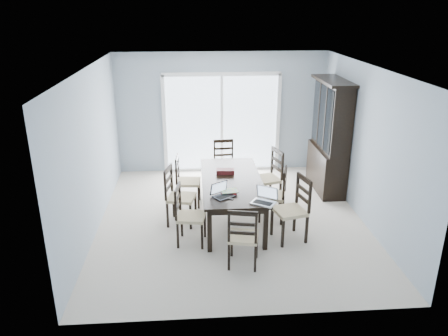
{
  "coord_description": "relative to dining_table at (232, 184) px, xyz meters",
  "views": [
    {
      "loc": [
        -0.63,
        -6.74,
        3.5
      ],
      "look_at": [
        -0.13,
        0.0,
        0.97
      ],
      "focal_mm": 35.0,
      "sensor_mm": 36.0,
      "label": 1
    }
  ],
  "objects": [
    {
      "name": "chair_end_far",
      "position": [
        -0.01,
        1.6,
        -0.09
      ],
      "size": [
        0.44,
        0.45,
        1.09
      ],
      "rotation": [
        0.0,
        0.0,
        3.22
      ],
      "color": "black",
      "rests_on": "floor"
    },
    {
      "name": "cell_phone",
      "position": [
        -0.09,
        -0.77,
        0.08
      ],
      "size": [
        0.11,
        0.08,
        0.01
      ],
      "primitive_type": "cube",
      "rotation": [
        0.0,
        0.0,
        -0.48
      ],
      "color": "black",
      "rests_on": "dining_table"
    },
    {
      "name": "ceiling",
      "position": [
        0.0,
        0.0,
        1.93
      ],
      "size": [
        5.0,
        5.0,
        0.0
      ],
      "primitive_type": "plane",
      "rotation": [
        3.14,
        0.0,
        0.0
      ],
      "color": "white",
      "rests_on": "back_wall"
    },
    {
      "name": "laptop_silver",
      "position": [
        0.38,
        -0.96,
        0.13
      ],
      "size": [
        0.42,
        0.38,
        0.24
      ],
      "rotation": [
        0.0,
        0.0,
        -0.56
      ],
      "color": "#B4B4B6",
      "rests_on": "dining_table"
    },
    {
      "name": "dining_table",
      "position": [
        0.0,
        0.0,
        0.0
      ],
      "size": [
        1.0,
        2.2,
        0.75
      ],
      "color": "black",
      "rests_on": "floor"
    },
    {
      "name": "back_wall",
      "position": [
        0.0,
        2.5,
        0.63
      ],
      "size": [
        4.5,
        0.02,
        2.6
      ],
      "primitive_type": "cube",
      "color": "#92A1AF",
      "rests_on": "floor"
    },
    {
      "name": "chair_left_mid",
      "position": [
        -0.95,
        -0.02,
        -0.06
      ],
      "size": [
        0.53,
        0.52,
        1.15
      ],
      "rotation": [
        0.0,
        0.0,
        -1.8
      ],
      "color": "black",
      "rests_on": "floor"
    },
    {
      "name": "sliding_door",
      "position": [
        0.0,
        2.48,
        0.41
      ],
      "size": [
        2.52,
        0.05,
        2.18
      ],
      "color": "silver",
      "rests_on": "floor"
    },
    {
      "name": "chair_left_far",
      "position": [
        -0.83,
        0.71,
        -0.09
      ],
      "size": [
        0.45,
        0.44,
        1.1
      ],
      "rotation": [
        0.0,
        0.0,
        -1.64
      ],
      "color": "black",
      "rests_on": "floor"
    },
    {
      "name": "balcony",
      "position": [
        0.0,
        3.5,
        -0.72
      ],
      "size": [
        4.5,
        2.0,
        0.1
      ],
      "primitive_type": "cube",
      "color": "gray",
      "rests_on": "ground"
    },
    {
      "name": "chair_right_near",
      "position": [
        0.94,
        -0.69,
        -0.04
      ],
      "size": [
        0.56,
        0.55,
        1.2
      ],
      "rotation": [
        0.0,
        0.0,
        1.82
      ],
      "color": "black",
      "rests_on": "floor"
    },
    {
      "name": "chair_left_near",
      "position": [
        -0.78,
        -0.7,
        -0.09
      ],
      "size": [
        0.48,
        0.47,
        1.1
      ],
      "rotation": [
        0.0,
        0.0,
        -1.72
      ],
      "color": "black",
      "rests_on": "floor"
    },
    {
      "name": "wall_left",
      "position": [
        -2.25,
        0.0,
        0.63
      ],
      "size": [
        0.02,
        5.0,
        2.6
      ],
      "primitive_type": "cube",
      "color": "#92A1AF",
      "rests_on": "floor"
    },
    {
      "name": "floor",
      "position": [
        0.0,
        0.0,
        -0.67
      ],
      "size": [
        5.0,
        5.0,
        0.0
      ],
      "primitive_type": "plane",
      "color": "beige",
      "rests_on": "ground"
    },
    {
      "name": "hot_tub",
      "position": [
        -0.74,
        3.51,
        -0.15
      ],
      "size": [
        2.1,
        1.9,
        1.04
      ],
      "rotation": [
        0.0,
        0.0,
        -0.06
      ],
      "color": "brown",
      "rests_on": "balcony"
    },
    {
      "name": "wall_right",
      "position": [
        2.25,
        0.0,
        0.63
      ],
      "size": [
        0.02,
        5.0,
        2.6
      ],
      "primitive_type": "cube",
      "color": "#92A1AF",
      "rests_on": "floor"
    },
    {
      "name": "book_stack",
      "position": [
        -0.09,
        -0.54,
        0.1
      ],
      "size": [
        0.28,
        0.23,
        0.04
      ],
      "rotation": [
        0.0,
        0.0,
        -0.02
      ],
      "color": "maroon",
      "rests_on": "dining_table"
    },
    {
      "name": "china_hutch",
      "position": [
        2.02,
        1.25,
        0.4
      ],
      "size": [
        0.5,
        1.38,
        2.2
      ],
      "color": "black",
      "rests_on": "floor"
    },
    {
      "name": "railing",
      "position": [
        0.0,
        4.5,
        -0.12
      ],
      "size": [
        4.5,
        0.06,
        1.1
      ],
      "primitive_type": "cube",
      "color": "#99999E",
      "rests_on": "balcony"
    },
    {
      "name": "chair_right_mid",
      "position": [
        0.79,
        -0.03,
        -0.1
      ],
      "size": [
        0.52,
        0.51,
        1.09
      ],
      "rotation": [
        0.0,
        0.0,
        1.29
      ],
      "color": "black",
      "rests_on": "floor"
    },
    {
      "name": "chair_right_far",
      "position": [
        0.79,
        0.66,
        -0.04
      ],
      "size": [
        0.57,
        0.56,
        1.2
      ],
      "rotation": [
        0.0,
        0.0,
        1.86
      ],
      "color": "black",
      "rests_on": "floor"
    },
    {
      "name": "game_box",
      "position": [
        -0.09,
        0.3,
        0.12
      ],
      "size": [
        0.32,
        0.17,
        0.08
      ],
      "primitive_type": "cube",
      "rotation": [
        0.0,
        0.0,
        -0.06
      ],
      "color": "#430D1A",
      "rests_on": "dining_table"
    },
    {
      "name": "chair_end_near",
      "position": [
        0.02,
        -1.46,
        -0.1
      ],
      "size": [
        0.48,
        0.49,
        1.08
      ],
      "rotation": [
        0.0,
        0.0,
        -0.2
      ],
      "color": "black",
      "rests_on": "floor"
    },
    {
      "name": "laptop_dark",
      "position": [
        -0.18,
        -0.68,
        0.13
      ],
      "size": [
        0.38,
        0.35,
        0.21
      ],
      "rotation": [
        0.0,
        0.0,
        0.59
      ],
      "color": "black",
      "rests_on": "dining_table"
    }
  ]
}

